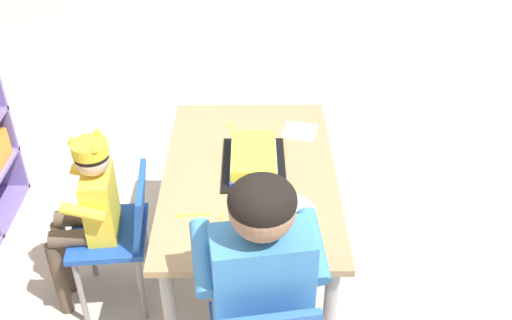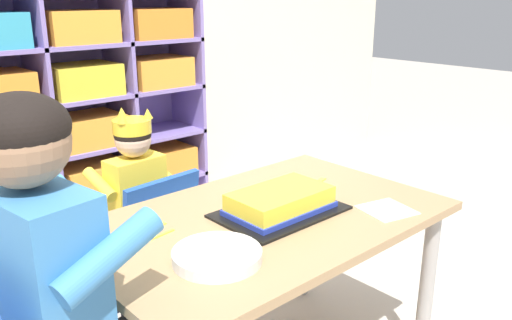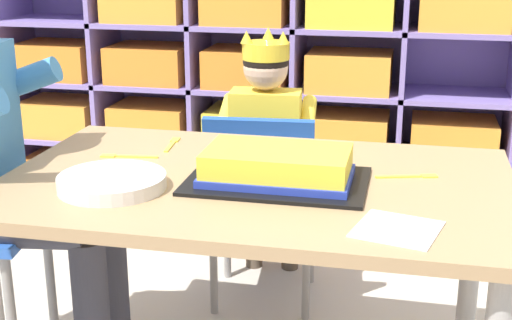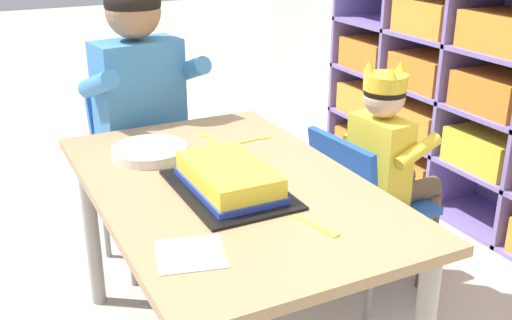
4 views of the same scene
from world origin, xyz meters
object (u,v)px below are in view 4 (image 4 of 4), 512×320
object	(u,v)px
child_with_crown	(390,155)
fork_by_napkin	(255,139)
classroom_chair_blue	(362,201)
activity_table	(228,208)
adult_helper_seated	(147,102)
birthday_cake_on_tray	(229,180)
fork_near_cake_tray	(209,138)
fork_scattered_mid_table	(318,227)
paper_plate_stack	(150,151)
classroom_chair_adult_side	(138,150)

from	to	relation	value
child_with_crown	fork_by_napkin	xyz separation A→B (m)	(-0.16, -0.42, 0.07)
classroom_chair_blue	activity_table	bearing A→B (deg)	95.50
adult_helper_seated	birthday_cake_on_tray	size ratio (longest dim) A/B	2.77
birthday_cake_on_tray	fork_near_cake_tray	xyz separation A→B (m)	(-0.39, 0.11, -0.03)
adult_helper_seated	fork_by_napkin	distance (m)	0.44
child_with_crown	fork_scattered_mid_table	world-z (taller)	child_with_crown
activity_table	adult_helper_seated	xyz separation A→B (m)	(-0.62, -0.03, 0.14)
classroom_chair_blue	paper_plate_stack	bearing A→B (deg)	69.57
activity_table	fork_by_napkin	size ratio (longest dim) A/B	8.84
fork_by_napkin	birthday_cake_on_tray	bearing A→B (deg)	47.75
classroom_chair_adult_side	fork_near_cake_tray	bearing A→B (deg)	-79.47
paper_plate_stack	activity_table	bearing A→B (deg)	24.54
child_with_crown	fork_near_cake_tray	size ratio (longest dim) A/B	6.06
adult_helper_seated	fork_scattered_mid_table	bearing A→B (deg)	-91.73
child_with_crown	paper_plate_stack	size ratio (longest dim) A/B	3.73
classroom_chair_adult_side	fork_near_cake_tray	size ratio (longest dim) A/B	5.13
activity_table	fork_by_napkin	bearing A→B (deg)	140.82
paper_plate_stack	fork_by_napkin	bearing A→B (deg)	87.44
child_with_crown	fork_near_cake_tray	distance (m)	0.61
activity_table	fork_near_cake_tray	size ratio (longest dim) A/B	7.92
adult_helper_seated	activity_table	bearing A→B (deg)	-95.75
fork_near_cake_tray	fork_scattered_mid_table	size ratio (longest dim) A/B	1.02
classroom_chair_adult_side	activity_table	bearing A→B (deg)	-94.87
child_with_crown	fork_by_napkin	bearing A→B (deg)	64.18
fork_scattered_mid_table	child_with_crown	bearing A→B (deg)	-67.92
adult_helper_seated	birthday_cake_on_tray	bearing A→B (deg)	-97.41
birthday_cake_on_tray	fork_by_napkin	bearing A→B (deg)	143.46
child_with_crown	classroom_chair_blue	bearing A→B (deg)	89.54
fork_scattered_mid_table	fork_by_napkin	bearing A→B (deg)	-28.73
activity_table	paper_plate_stack	bearing A→B (deg)	-155.46
classroom_chair_adult_side	paper_plate_stack	size ratio (longest dim) A/B	3.16
birthday_cake_on_tray	child_with_crown	bearing A→B (deg)	103.29
activity_table	classroom_chair_blue	bearing A→B (deg)	100.31
child_with_crown	adult_helper_seated	distance (m)	0.86
adult_helper_seated	birthday_cake_on_tray	xyz separation A→B (m)	(0.67, 0.01, -0.03)
birthday_cake_on_tray	fork_by_napkin	xyz separation A→B (m)	(-0.32, 0.24, -0.03)
child_with_crown	paper_plate_stack	world-z (taller)	child_with_crown
adult_helper_seated	fork_scattered_mid_table	xyz separation A→B (m)	(0.96, 0.11, -0.06)
paper_plate_stack	fork_scattered_mid_table	bearing A→B (deg)	19.03
paper_plate_stack	fork_near_cake_tray	xyz separation A→B (m)	(-0.06, 0.22, -0.01)
paper_plate_stack	fork_scattered_mid_table	xyz separation A→B (m)	(0.62, 0.21, -0.01)
activity_table	classroom_chair_blue	size ratio (longest dim) A/B	1.77
paper_plate_stack	fork_scattered_mid_table	size ratio (longest dim) A/B	1.66
activity_table	birthday_cake_on_tray	bearing A→B (deg)	-18.98
fork_by_napkin	classroom_chair_blue	bearing A→B (deg)	146.07
classroom_chair_blue	birthday_cake_on_tray	xyz separation A→B (m)	(0.15, -0.55, 0.25)
child_with_crown	birthday_cake_on_tray	distance (m)	0.68
child_with_crown	fork_scattered_mid_table	xyz separation A→B (m)	(0.44, -0.56, 0.07)
fork_by_napkin	fork_near_cake_tray	distance (m)	0.15
birthday_cake_on_tray	fork_near_cake_tray	world-z (taller)	birthday_cake_on_tray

